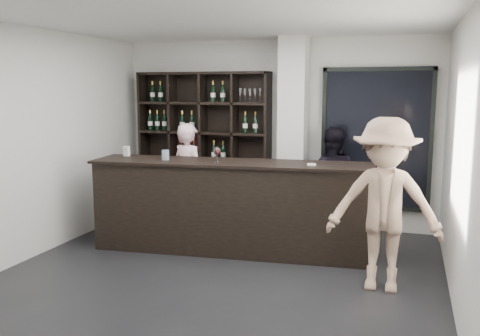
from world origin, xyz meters
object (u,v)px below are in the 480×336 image
(taster_pink, at_px, (189,177))
(customer, at_px, (384,205))
(wine_shelf, at_px, (204,147))
(taster_black, at_px, (331,180))
(tasting_counter, at_px, (230,207))

(taster_pink, distance_m, customer, 3.24)
(wine_shelf, height_order, customer, wine_shelf)
(taster_black, bearing_deg, wine_shelf, -6.86)
(taster_black, xyz_separation_m, customer, (0.85, -2.00, 0.13))
(wine_shelf, xyz_separation_m, taster_pink, (0.05, -0.72, -0.38))
(taster_pink, relative_size, customer, 0.88)
(taster_black, distance_m, customer, 2.18)
(tasting_counter, xyz_separation_m, taster_black, (1.12, 1.30, 0.19))
(tasting_counter, distance_m, taster_pink, 1.21)
(taster_black, bearing_deg, customer, 110.66)
(tasting_counter, height_order, taster_pink, taster_pink)
(taster_pink, distance_m, taster_black, 2.12)
(customer, bearing_deg, tasting_counter, 160.48)
(customer, bearing_deg, taster_black, 113.04)
(wine_shelf, bearing_deg, tasting_counter, -56.32)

